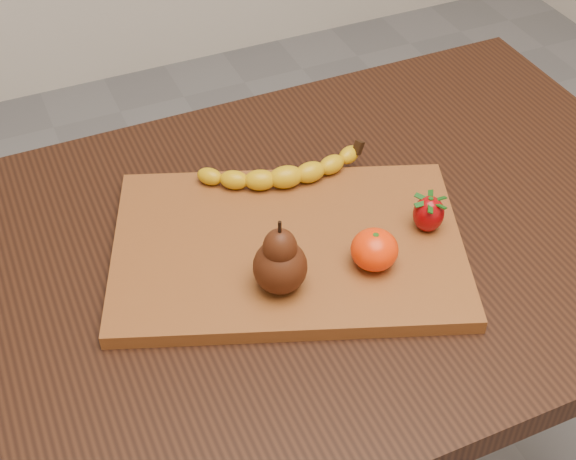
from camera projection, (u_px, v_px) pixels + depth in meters
name	position (u px, v px, depth m)	size (l,w,h in m)	color
table	(337.00, 281.00, 1.15)	(1.00, 0.70, 0.76)	black
cutting_board	(288.00, 247.00, 1.04)	(0.45, 0.30, 0.02)	brown
banana	(286.00, 177.00, 1.11)	(0.20, 0.05, 0.03)	#D3A009
pear	(280.00, 256.00, 0.94)	(0.07, 0.07, 0.10)	#3E190A
mandarin	(374.00, 250.00, 0.99)	(0.06, 0.06, 0.05)	#FB3102
strawberry	(429.00, 213.00, 1.04)	(0.04, 0.04, 0.05)	#910307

